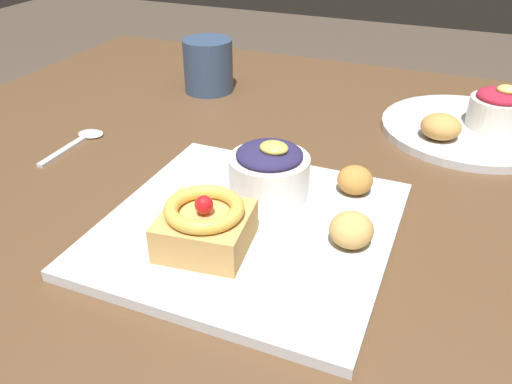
{
  "coord_description": "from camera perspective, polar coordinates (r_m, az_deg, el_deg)",
  "views": [
    {
      "loc": [
        0.15,
        -0.58,
        1.07
      ],
      "look_at": [
        -0.04,
        -0.13,
        0.77
      ],
      "focal_mm": 36.65,
      "sensor_mm": 36.0,
      "label": 1
    }
  ],
  "objects": [
    {
      "name": "spoon",
      "position": [
        0.81,
        -18.73,
        5.3
      ],
      "size": [
        0.04,
        0.13,
        0.0
      ],
      "rotation": [
        0.0,
        0.0,
        1.59
      ],
      "color": "silver",
      "rests_on": "dining_table"
    },
    {
      "name": "cake_slice",
      "position": [
        0.52,
        -5.57,
        -3.6
      ],
      "size": [
        0.1,
        0.09,
        0.06
      ],
      "rotation": [
        0.0,
        0.0,
        0.12
      ],
      "color": "tan",
      "rests_on": "front_plate"
    },
    {
      "name": "berry_ramekin",
      "position": [
        0.61,
        1.46,
        2.39
      ],
      "size": [
        0.09,
        0.09,
        0.07
      ],
      "color": "white",
      "rests_on": "front_plate"
    },
    {
      "name": "fritter_front",
      "position": [
        0.63,
        10.75,
        1.29
      ],
      "size": [
        0.04,
        0.04,
        0.03
      ],
      "primitive_type": "ellipsoid",
      "color": "#BC7F38",
      "rests_on": "front_plate"
    },
    {
      "name": "dining_table",
      "position": [
        0.74,
        6.85,
        -4.46
      ],
      "size": [
        1.31,
        0.98,
        0.73
      ],
      "color": "brown",
      "rests_on": "ground_plane"
    },
    {
      "name": "back_plate",
      "position": [
        0.86,
        22.24,
        6.35
      ],
      "size": [
        0.26,
        0.26,
        0.01
      ],
      "primitive_type": "cylinder",
      "color": "silver",
      "rests_on": "dining_table"
    },
    {
      "name": "back_ramekin",
      "position": [
        0.86,
        24.86,
        8.27
      ],
      "size": [
        0.08,
        0.08,
        0.07
      ],
      "color": "silver",
      "rests_on": "back_plate"
    },
    {
      "name": "fritter_middle",
      "position": [
        0.54,
        10.37,
        -4.09
      ],
      "size": [
        0.04,
        0.05,
        0.04
      ],
      "primitive_type": "ellipsoid",
      "color": "tan",
      "rests_on": "front_plate"
    },
    {
      "name": "front_plate",
      "position": [
        0.57,
        -0.77,
        -3.85
      ],
      "size": [
        0.3,
        0.3,
        0.01
      ],
      "primitive_type": "cube",
      "color": "silver",
      "rests_on": "dining_table"
    },
    {
      "name": "coffee_mug",
      "position": [
        0.96,
        -5.23,
        13.58
      ],
      "size": [
        0.09,
        0.09,
        0.09
      ],
      "primitive_type": "cylinder",
      "color": "#334766",
      "rests_on": "dining_table"
    },
    {
      "name": "back_pastry",
      "position": [
        0.8,
        19.54,
        6.74
      ],
      "size": [
        0.06,
        0.06,
        0.04
      ],
      "primitive_type": "ellipsoid",
      "color": "#C68E47",
      "rests_on": "back_plate"
    }
  ]
}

